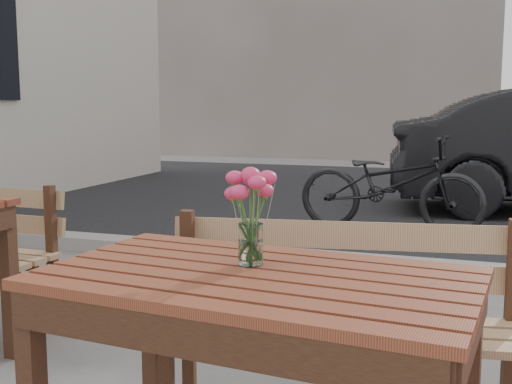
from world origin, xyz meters
The scene contains 6 objects.
street centered at (0.00, 5.06, 0.03)m, with size 30.00×8.12×0.12m.
backdrop_buildings centered at (0.17, 14.40, 3.60)m, with size 15.50×4.00×8.00m.
main_table centered at (-0.08, 0.01, 0.64)m, with size 1.32×0.85×0.77m.
main_bench centered at (0.06, 0.63, 0.52)m, with size 1.42×0.63×0.85m.
main_vase centered at (-0.13, 0.10, 0.96)m, with size 0.16×0.16×0.30m.
bicycle centered at (-0.25, 4.61, 0.48)m, with size 0.64×1.82×0.96m, color black.
Camera 1 is at (0.50, -1.70, 1.26)m, focal length 45.00 mm.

